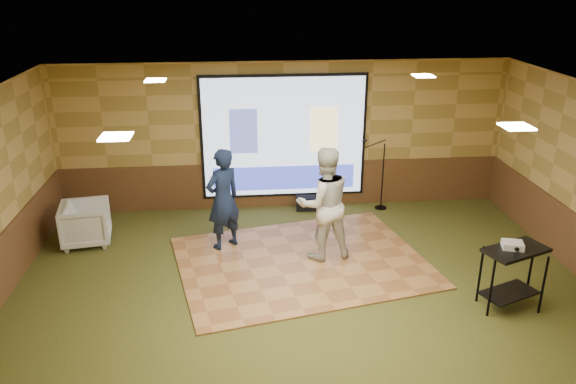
{
  "coord_description": "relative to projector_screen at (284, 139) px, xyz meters",
  "views": [
    {
      "loc": [
        -0.92,
        -7.35,
        4.59
      ],
      "look_at": [
        -0.15,
        0.96,
        1.3
      ],
      "focal_mm": 35.0,
      "sensor_mm": 36.0,
      "label": 1
    }
  ],
  "objects": [
    {
      "name": "dance_floor",
      "position": [
        0.09,
        -2.45,
        -1.46
      ],
      "size": [
        4.59,
        3.85,
        0.03
      ],
      "primitive_type": "cube",
      "rotation": [
        0.0,
        0.0,
        0.21
      ],
      "color": "#A9723E",
      "rests_on": "ground"
    },
    {
      "name": "downlight_ne",
      "position": [
        2.2,
        -1.64,
        1.5
      ],
      "size": [
        0.32,
        0.32,
        0.02
      ],
      "primitive_type": "cube",
      "color": "#F9E4BB",
      "rests_on": "room_shell"
    },
    {
      "name": "wainscot_back",
      "position": [
        0.0,
        0.04,
        -1.0
      ],
      "size": [
        9.0,
        0.04,
        0.95
      ],
      "primitive_type": "cube",
      "color": "#54321C",
      "rests_on": "ground"
    },
    {
      "name": "player_right",
      "position": [
        0.47,
        -2.3,
        -0.47
      ],
      "size": [
        1.06,
        0.89,
        1.95
      ],
      "primitive_type": "imported",
      "rotation": [
        0.0,
        0.0,
        3.32
      ],
      "color": "beige",
      "rests_on": "dance_floor"
    },
    {
      "name": "downlight_se",
      "position": [
        2.2,
        -4.94,
        1.5
      ],
      "size": [
        0.32,
        0.32,
        0.02
      ],
      "primitive_type": "cube",
      "color": "#F9E4BB",
      "rests_on": "room_shell"
    },
    {
      "name": "ground",
      "position": [
        0.0,
        -3.44,
        -1.47
      ],
      "size": [
        9.0,
        9.0,
        0.0
      ],
      "primitive_type": "plane",
      "color": "#2D3B1B",
      "rests_on": "ground"
    },
    {
      "name": "downlight_sw",
      "position": [
        -2.2,
        -4.94,
        1.5
      ],
      "size": [
        0.32,
        0.32,
        0.02
      ],
      "primitive_type": "cube",
      "color": "#F9E4BB",
      "rests_on": "room_shell"
    },
    {
      "name": "projector_screen",
      "position": [
        0.0,
        0.0,
        0.0
      ],
      "size": [
        3.32,
        0.06,
        2.52
      ],
      "color": "black",
      "rests_on": "room_shell"
    },
    {
      "name": "projector",
      "position": [
        2.88,
        -4.05,
        -0.47
      ],
      "size": [
        0.33,
        0.3,
        0.09
      ],
      "primitive_type": "cube",
      "rotation": [
        0.0,
        0.0,
        -0.27
      ],
      "color": "silver",
      "rests_on": "av_table"
    },
    {
      "name": "duffel_bag",
      "position": [
        0.46,
        -0.19,
        -1.34
      ],
      "size": [
        0.45,
        0.31,
        0.27
      ],
      "primitive_type": "cube",
      "rotation": [
        0.0,
        0.0,
        -0.06
      ],
      "color": "black",
      "rests_on": "ground"
    },
    {
      "name": "banquet_chair",
      "position": [
        -3.68,
        -1.35,
        -1.09
      ],
      "size": [
        0.95,
        0.93,
        0.77
      ],
      "primitive_type": "imported",
      "rotation": [
        0.0,
        0.0,
        1.72
      ],
      "color": "gray",
      "rests_on": "ground"
    },
    {
      "name": "player_left",
      "position": [
        -1.21,
        -1.78,
        -0.54
      ],
      "size": [
        0.79,
        0.74,
        1.81
      ],
      "primitive_type": "imported",
      "rotation": [
        0.0,
        0.0,
        3.77
      ],
      "color": "#121D3A",
      "rests_on": "dance_floor"
    },
    {
      "name": "mic_stand",
      "position": [
        1.94,
        -0.28,
        -0.98
      ],
      "size": [
        0.59,
        0.24,
        1.51
      ],
      "rotation": [
        0.0,
        0.0,
        -0.42
      ],
      "color": "black",
      "rests_on": "ground"
    },
    {
      "name": "room_shell",
      "position": [
        0.0,
        -3.44,
        0.62
      ],
      "size": [
        9.04,
        7.04,
        3.02
      ],
      "color": "tan",
      "rests_on": "ground"
    },
    {
      "name": "downlight_nw",
      "position": [
        -2.2,
        -1.64,
        1.5
      ],
      "size": [
        0.32,
        0.32,
        0.02
      ],
      "primitive_type": "cube",
      "color": "#F9E4BB",
      "rests_on": "room_shell"
    },
    {
      "name": "av_table",
      "position": [
        2.93,
        -4.07,
        -0.81
      ],
      "size": [
        0.91,
        0.48,
        0.96
      ],
      "rotation": [
        0.0,
        0.0,
        0.38
      ],
      "color": "black",
      "rests_on": "ground"
    }
  ]
}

